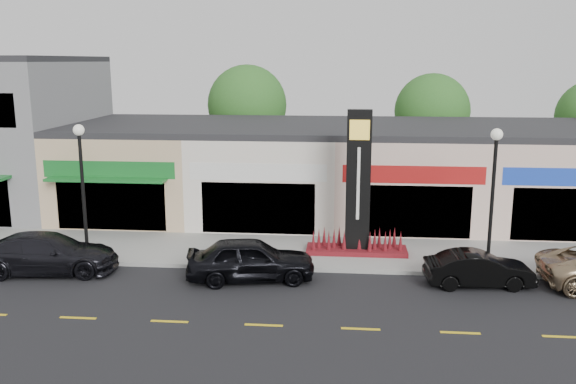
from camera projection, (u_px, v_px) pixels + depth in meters
name	position (u px, v px, depth m)	size (l,w,h in m)	color
ground	(275.00, 290.00, 21.87)	(120.00, 120.00, 0.00)	black
sidewalk	(286.00, 251.00, 26.09)	(52.00, 4.30, 0.15)	gray
curb	(281.00, 268.00, 23.90)	(52.00, 0.20, 0.15)	gray
shop_beige	(144.00, 166.00, 33.28)	(7.00, 10.85, 4.80)	tan
shop_cream	(271.00, 168.00, 32.67)	(7.00, 10.01, 4.80)	silver
shop_pink_w	(403.00, 171.00, 32.04)	(7.00, 10.01, 4.80)	beige
shop_pink_e	(540.00, 173.00, 31.42)	(7.00, 10.01, 4.80)	beige
tree_rear_west	(247.00, 105.00, 40.11)	(5.20, 5.20, 7.83)	#382619
tree_rear_mid	(432.00, 111.00, 39.11)	(4.80, 4.80, 7.29)	#382619
lamp_west_near	(82.00, 178.00, 24.29)	(0.44, 0.44, 5.47)	black
lamp_east_near	(493.00, 185.00, 22.86)	(0.44, 0.44, 5.47)	black
pylon_sign	(358.00, 203.00, 25.21)	(4.20, 1.30, 6.00)	#520E0F
car_dark_sedan	(48.00, 253.00, 23.53)	(5.33, 2.17, 1.55)	black
car_black_sedan	(251.00, 259.00, 22.71)	(4.76, 1.91, 1.62)	black
car_black_conv	(479.00, 269.00, 22.15)	(3.87, 1.35, 1.27)	black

